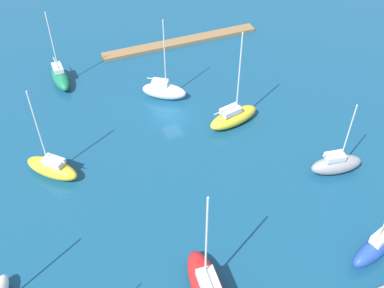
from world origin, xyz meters
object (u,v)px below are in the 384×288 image
(sailboat_yellow_lone_north, at_px, (233,117))
(sailboat_blue_mid_basin, at_px, (375,248))
(sailboat_white_outer_mooring, at_px, (164,91))
(sailboat_green_by_breakwater, at_px, (60,77))
(pier_dock, at_px, (181,42))
(sailboat_red_lone_south, at_px, (206,285))
(sailboat_yellow_along_channel, at_px, (52,168))
(sailboat_gray_near_pier, at_px, (336,164))

(sailboat_yellow_lone_north, distance_m, sailboat_blue_mid_basin, 24.17)
(sailboat_white_outer_mooring, bearing_deg, sailboat_green_by_breakwater, 178.74)
(pier_dock, relative_size, sailboat_red_lone_south, 1.99)
(sailboat_white_outer_mooring, bearing_deg, pier_dock, 93.83)
(sailboat_green_by_breakwater, relative_size, sailboat_yellow_along_channel, 0.95)
(pier_dock, height_order, sailboat_blue_mid_basin, sailboat_blue_mid_basin)
(sailboat_gray_near_pier, xyz_separation_m, sailboat_yellow_along_channel, (31.38, -11.76, -0.03))
(pier_dock, relative_size, sailboat_yellow_lone_north, 1.96)
(sailboat_blue_mid_basin, height_order, sailboat_white_outer_mooring, sailboat_white_outer_mooring)
(sailboat_red_lone_south, bearing_deg, sailboat_gray_near_pier, -62.38)
(sailboat_yellow_lone_north, distance_m, sailboat_red_lone_south, 25.03)
(sailboat_yellow_lone_north, relative_size, sailboat_blue_mid_basin, 1.21)
(sailboat_gray_near_pier, bearing_deg, pier_dock, 109.69)
(pier_dock, height_order, sailboat_yellow_along_channel, sailboat_yellow_along_channel)
(sailboat_green_by_breakwater, bearing_deg, pier_dock, 97.74)
(sailboat_gray_near_pier, bearing_deg, sailboat_green_by_breakwater, 140.72)
(sailboat_green_by_breakwater, distance_m, sailboat_yellow_along_channel, 18.89)
(sailboat_blue_mid_basin, xyz_separation_m, sailboat_gray_near_pier, (-3.29, -11.33, -0.04))
(sailboat_gray_near_pier, height_order, sailboat_white_outer_mooring, sailboat_white_outer_mooring)
(sailboat_white_outer_mooring, bearing_deg, sailboat_red_lone_south, -68.32)
(sailboat_green_by_breakwater, height_order, sailboat_white_outer_mooring, sailboat_white_outer_mooring)
(pier_dock, bearing_deg, sailboat_yellow_lone_north, 87.97)
(sailboat_white_outer_mooring, bearing_deg, sailboat_gray_near_pier, -22.84)
(sailboat_blue_mid_basin, relative_size, sailboat_yellow_along_channel, 0.92)
(sailboat_blue_mid_basin, relative_size, sailboat_red_lone_south, 0.84)
(pier_dock, distance_m, sailboat_yellow_along_channel, 33.51)
(sailboat_blue_mid_basin, relative_size, sailboat_gray_near_pier, 1.11)
(sailboat_blue_mid_basin, bearing_deg, sailboat_yellow_along_channel, -55.40)
(sailboat_green_by_breakwater, xyz_separation_m, sailboat_red_lone_south, (-6.88, 39.19, 0.18))
(pier_dock, xyz_separation_m, sailboat_red_lone_south, (13.68, 43.46, 1.09))
(sailboat_blue_mid_basin, bearing_deg, sailboat_gray_near_pier, -122.16)
(sailboat_red_lone_south, height_order, sailboat_gray_near_pier, sailboat_red_lone_south)
(sailboat_yellow_lone_north, relative_size, sailboat_red_lone_south, 1.01)
(pier_dock, xyz_separation_m, sailboat_white_outer_mooring, (7.49, 13.26, 1.04))
(sailboat_yellow_lone_north, bearing_deg, sailboat_yellow_along_channel, 169.48)
(sailboat_blue_mid_basin, bearing_deg, sailboat_green_by_breakwater, -75.93)
(pier_dock, height_order, sailboat_gray_near_pier, sailboat_gray_near_pier)
(sailboat_gray_near_pier, bearing_deg, sailboat_white_outer_mooring, 132.48)
(sailboat_green_by_breakwater, height_order, sailboat_red_lone_south, sailboat_red_lone_south)
(sailboat_red_lone_south, bearing_deg, sailboat_yellow_lone_north, -27.13)
(sailboat_blue_mid_basin, bearing_deg, sailboat_white_outer_mooring, -87.37)
(sailboat_yellow_lone_north, distance_m, sailboat_yellow_along_channel, 23.85)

